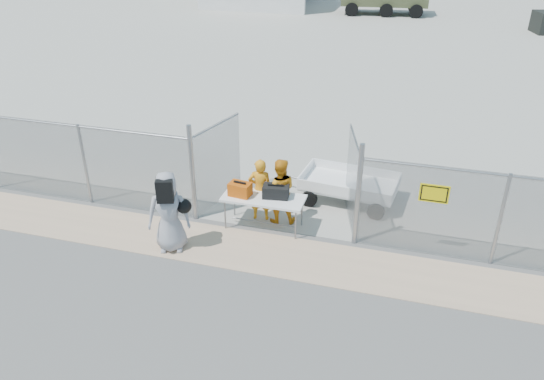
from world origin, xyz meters
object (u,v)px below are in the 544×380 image
(security_worker_right, at_px, (279,191))
(visitor, at_px, (169,212))
(security_worker_left, at_px, (260,190))
(utility_trailer, at_px, (349,187))
(folding_table, at_px, (264,212))

(security_worker_right, xyz_separation_m, visitor, (-2.05, -1.83, 0.12))
(security_worker_left, height_order, utility_trailer, security_worker_left)
(visitor, relative_size, utility_trailer, 0.60)
(security_worker_right, bearing_deg, visitor, 24.86)
(folding_table, distance_m, security_worker_left, 0.58)
(folding_table, relative_size, utility_trailer, 0.61)
(visitor, bearing_deg, security_worker_right, 23.15)
(security_worker_left, bearing_deg, folding_table, 107.61)
(security_worker_left, xyz_separation_m, visitor, (-1.56, -1.83, 0.15))
(folding_table, xyz_separation_m, visitor, (-1.76, -1.46, 0.54))
(security_worker_left, relative_size, security_worker_right, 0.97)
(folding_table, xyz_separation_m, utility_trailer, (1.78, 1.92, -0.03))
(folding_table, xyz_separation_m, security_worker_right, (0.29, 0.37, 0.43))
(visitor, bearing_deg, utility_trailer, 24.98)
(security_worker_left, xyz_separation_m, utility_trailer, (1.98, 1.55, -0.43))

